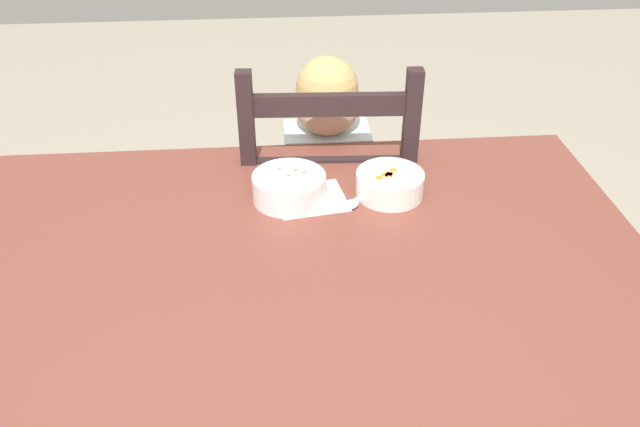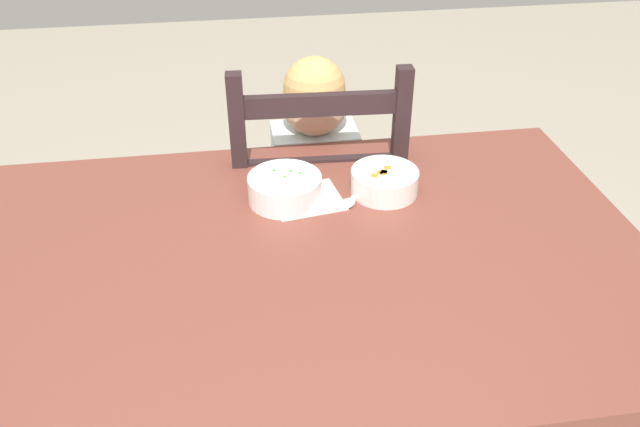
# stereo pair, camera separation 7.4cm
# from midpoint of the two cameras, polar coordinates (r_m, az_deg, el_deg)

# --- Properties ---
(dining_table) EXTENTS (1.38, 0.89, 0.77)m
(dining_table) POSITION_cam_midpoint_polar(r_m,az_deg,el_deg) (1.33, -0.59, -7.21)
(dining_table) COLOR brown
(dining_table) RESTS_ON ground
(dining_chair) EXTENTS (0.44, 0.44, 1.00)m
(dining_chair) POSITION_cam_midpoint_polar(r_m,az_deg,el_deg) (1.84, 1.68, -1.52)
(dining_chair) COLOR #2C1E20
(dining_chair) RESTS_ON ground
(child_figure) EXTENTS (0.32, 0.31, 0.97)m
(child_figure) POSITION_cam_midpoint_polar(r_m,az_deg,el_deg) (1.74, 1.87, 2.88)
(child_figure) COLOR silver
(child_figure) RESTS_ON ground
(bowl_of_peas) EXTENTS (0.16, 0.16, 0.06)m
(bowl_of_peas) POSITION_cam_midpoint_polar(r_m,az_deg,el_deg) (1.40, -1.10, 2.34)
(bowl_of_peas) COLOR white
(bowl_of_peas) RESTS_ON dining_table
(bowl_of_carrots) EXTENTS (0.15, 0.15, 0.05)m
(bowl_of_carrots) POSITION_cam_midpoint_polar(r_m,az_deg,el_deg) (1.43, 7.55, 2.59)
(bowl_of_carrots) COLOR white
(bowl_of_carrots) RESTS_ON dining_table
(spoon) EXTENTS (0.10, 0.12, 0.01)m
(spoon) POSITION_cam_midpoint_polar(r_m,az_deg,el_deg) (1.41, 4.63, 1.12)
(spoon) COLOR silver
(spoon) RESTS_ON dining_table
(paper_napkin) EXTENTS (0.17, 0.15, 0.00)m
(paper_napkin) POSITION_cam_midpoint_polar(r_m,az_deg,el_deg) (1.42, 0.67, 1.26)
(paper_napkin) COLOR white
(paper_napkin) RESTS_ON dining_table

